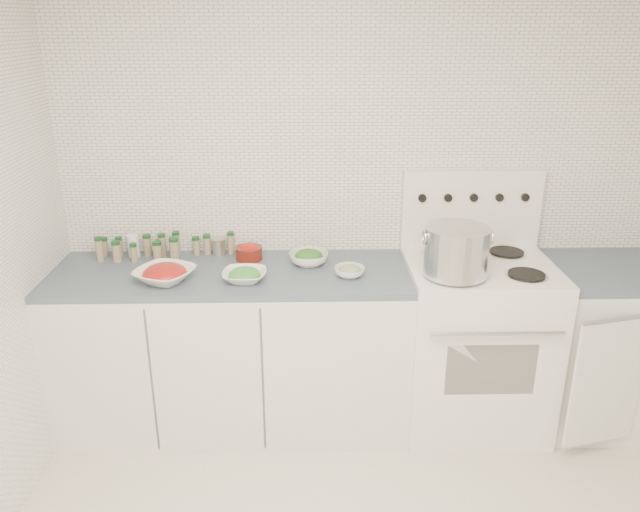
# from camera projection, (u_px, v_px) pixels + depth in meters

# --- Properties ---
(room_walls) EXTENTS (3.54, 3.04, 2.52)m
(room_walls) POSITION_uv_depth(u_px,v_px,m) (446.00, 216.00, 1.90)
(room_walls) COLOR white
(room_walls) RESTS_ON ground
(counter_left) EXTENTS (1.85, 0.62, 0.90)m
(counter_left) POSITION_uv_depth(u_px,v_px,m) (234.00, 348.00, 3.38)
(counter_left) COLOR white
(counter_left) RESTS_ON ground
(stove) EXTENTS (0.76, 0.70, 1.36)m
(stove) POSITION_uv_depth(u_px,v_px,m) (474.00, 338.00, 3.39)
(stove) COLOR white
(stove) RESTS_ON ground
(counter_right) EXTENTS (0.89, 0.72, 0.90)m
(counter_right) POSITION_uv_depth(u_px,v_px,m) (622.00, 344.00, 3.43)
(counter_right) COLOR white
(counter_right) RESTS_ON ground
(stock_pot) EXTENTS (0.34, 0.31, 0.24)m
(stock_pot) POSITION_uv_depth(u_px,v_px,m) (457.00, 249.00, 3.02)
(stock_pot) COLOR silver
(stock_pot) RESTS_ON stove
(bowl_tomato) EXTENTS (0.37, 0.37, 0.09)m
(bowl_tomato) POSITION_uv_depth(u_px,v_px,m) (165.00, 274.00, 3.09)
(bowl_tomato) COLOR white
(bowl_tomato) RESTS_ON counter_left
(bowl_snowpea) EXTENTS (0.23, 0.23, 0.07)m
(bowl_snowpea) POSITION_uv_depth(u_px,v_px,m) (245.00, 275.00, 3.09)
(bowl_snowpea) COLOR white
(bowl_snowpea) RESTS_ON counter_left
(bowl_broccoli) EXTENTS (0.26, 0.26, 0.08)m
(bowl_broccoli) POSITION_uv_depth(u_px,v_px,m) (309.00, 257.00, 3.31)
(bowl_broccoli) COLOR white
(bowl_broccoli) RESTS_ON counter_left
(bowl_zucchini) EXTENTS (0.16, 0.16, 0.06)m
(bowl_zucchini) POSITION_uv_depth(u_px,v_px,m) (349.00, 271.00, 3.15)
(bowl_zucchini) COLOR white
(bowl_zucchini) RESTS_ON counter_left
(bowl_pepper) EXTENTS (0.14, 0.14, 0.09)m
(bowl_pepper) POSITION_uv_depth(u_px,v_px,m) (249.00, 252.00, 3.37)
(bowl_pepper) COLOR #5D1910
(bowl_pepper) RESTS_ON counter_left
(salt_canister) EXTENTS (0.06, 0.06, 0.12)m
(salt_canister) POSITION_uv_depth(u_px,v_px,m) (134.00, 246.00, 3.41)
(salt_canister) COLOR white
(salt_canister) RESTS_ON counter_left
(tin_can) EXTENTS (0.09, 0.09, 0.09)m
(tin_can) POSITION_uv_depth(u_px,v_px,m) (219.00, 247.00, 3.44)
(tin_can) COLOR #A39F8A
(tin_can) RESTS_ON counter_left
(spice_cluster) EXTENTS (0.73, 0.15, 0.14)m
(spice_cluster) POSITION_uv_depth(u_px,v_px,m) (156.00, 247.00, 3.39)
(spice_cluster) COLOR gray
(spice_cluster) RESTS_ON counter_left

